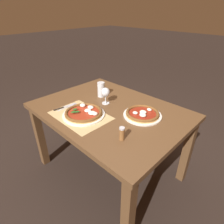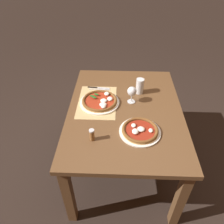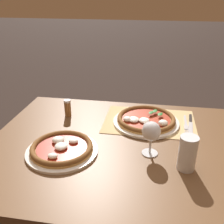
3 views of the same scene
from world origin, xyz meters
TOP-DOWN VIEW (x-y plane):
  - ground_plane at (0.00, 0.00)m, footprint 24.00×24.00m
  - dining_table at (0.00, 0.00)m, footprint 1.31×0.97m
  - paper_placemat at (-0.09, -0.25)m, footprint 0.48×0.34m
  - pizza_near at (-0.07, -0.22)m, footprint 0.35×0.35m
  - pizza_far at (0.28, 0.11)m, footprint 0.32×0.32m
  - wine_glass at (-0.10, 0.06)m, footprint 0.08×0.08m
  - pint_glass at (-0.25, 0.13)m, footprint 0.07×0.07m
  - fork at (-0.28, -0.24)m, footprint 0.02×0.20m
  - knife at (-0.31, -0.25)m, footprint 0.04×0.22m
  - pepper_shaker at (0.36, -0.24)m, footprint 0.04×0.04m

SIDE VIEW (x-z plane):
  - ground_plane at x=0.00m, z-range 0.00..0.00m
  - dining_table at x=0.00m, z-range 0.27..1.01m
  - paper_placemat at x=-0.09m, z-range 0.74..0.74m
  - fork at x=-0.28m, z-range 0.74..0.75m
  - knife at x=-0.31m, z-range 0.74..0.75m
  - pizza_far at x=0.28m, z-range 0.73..0.79m
  - pizza_near at x=-0.07m, z-range 0.74..0.79m
  - pepper_shaker at x=0.36m, z-range 0.74..0.84m
  - pint_glass at x=-0.25m, z-range 0.74..0.88m
  - wine_glass at x=-0.10m, z-range 0.77..0.92m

